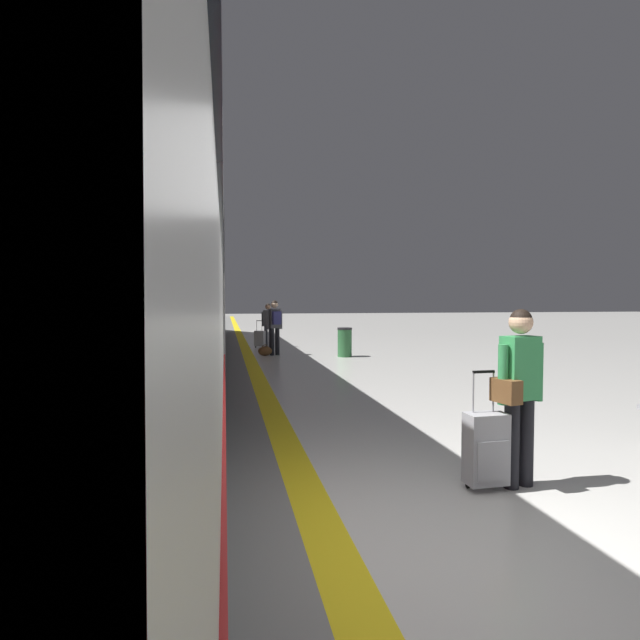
% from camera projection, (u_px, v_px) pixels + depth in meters
% --- Properties ---
extents(ground_plane, '(120.00, 120.00, 0.00)m').
position_uv_depth(ground_plane, '(419.00, 553.00, 3.41)').
color(ground_plane, silver).
extents(safety_line_strip, '(0.36, 80.00, 0.01)m').
position_uv_depth(safety_line_strip, '(253.00, 366.00, 13.10)').
color(safety_line_strip, yellow).
rests_on(safety_line_strip, ground).
extents(tactile_edge_band, '(0.71, 80.00, 0.01)m').
position_uv_depth(tactile_edge_band, '(239.00, 366.00, 13.03)').
color(tactile_edge_band, slate).
rests_on(tactile_edge_band, ground).
extents(high_speed_train, '(2.94, 34.34, 4.97)m').
position_uv_depth(high_speed_train, '(159.00, 268.00, 11.13)').
color(high_speed_train, '#38383D').
rests_on(high_speed_train, ground).
extents(traveller_foreground, '(0.55, 0.35, 1.69)m').
position_uv_depth(traveller_foreground, '(519.00, 385.00, 4.59)').
color(traveller_foreground, black).
rests_on(traveller_foreground, ground).
extents(rolling_suitcase_foreground, '(0.39, 0.25, 1.11)m').
position_uv_depth(rolling_suitcase_foreground, '(486.00, 449.00, 4.53)').
color(rolling_suitcase_foreground, '#9E9EA3').
rests_on(rolling_suitcase_foreground, ground).
extents(passenger_near, '(0.52, 0.42, 1.76)m').
position_uv_depth(passenger_near, '(275.00, 323.00, 15.59)').
color(passenger_near, black).
rests_on(passenger_near, ground).
extents(duffel_bag_near, '(0.44, 0.26, 0.36)m').
position_uv_depth(duffel_bag_near, '(265.00, 351.00, 15.46)').
color(duffel_bag_near, brown).
rests_on(duffel_bag_near, ground).
extents(passenger_mid, '(0.48, 0.31, 1.64)m').
position_uv_depth(passenger_mid, '(268.00, 322.00, 18.29)').
color(passenger_mid, '#383842').
rests_on(passenger_mid, ground).
extents(suitcase_mid, '(0.44, 0.37, 1.02)m').
position_uv_depth(suitcase_mid, '(260.00, 338.00, 18.09)').
color(suitcase_mid, '#9E9EA3').
rests_on(suitcase_mid, ground).
extents(waste_bin, '(0.46, 0.46, 0.91)m').
position_uv_depth(waste_bin, '(345.00, 342.00, 15.20)').
color(waste_bin, '#2D6638').
rests_on(waste_bin, ground).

